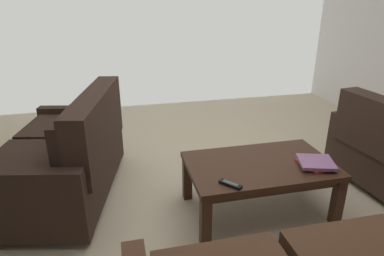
# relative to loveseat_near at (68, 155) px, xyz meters

# --- Properties ---
(ground_plane) EXTENTS (5.09, 5.20, 0.01)m
(ground_plane) POSITION_rel_loveseat_near_xyz_m (-1.20, 0.27, -0.38)
(ground_plane) COLOR beige
(loveseat_near) EXTENTS (1.05, 1.49, 0.89)m
(loveseat_near) POSITION_rel_loveseat_near_xyz_m (0.00, 0.00, 0.00)
(loveseat_near) COLOR black
(loveseat_near) RESTS_ON ground
(coffee_table) EXTENTS (1.09, 0.66, 0.42)m
(coffee_table) POSITION_rel_loveseat_near_xyz_m (-1.44, 0.56, -0.02)
(coffee_table) COLOR #3D2316
(coffee_table) RESTS_ON ground
(book_stack) EXTENTS (0.30, 0.30, 0.04)m
(book_stack) POSITION_rel_loveseat_near_xyz_m (-1.82, 0.68, 0.07)
(book_stack) COLOR #C63833
(book_stack) RESTS_ON coffee_table
(tv_remote) EXTENTS (0.14, 0.15, 0.02)m
(tv_remote) POSITION_rel_loveseat_near_xyz_m (-1.11, 0.80, 0.05)
(tv_remote) COLOR black
(tv_remote) RESTS_ON coffee_table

